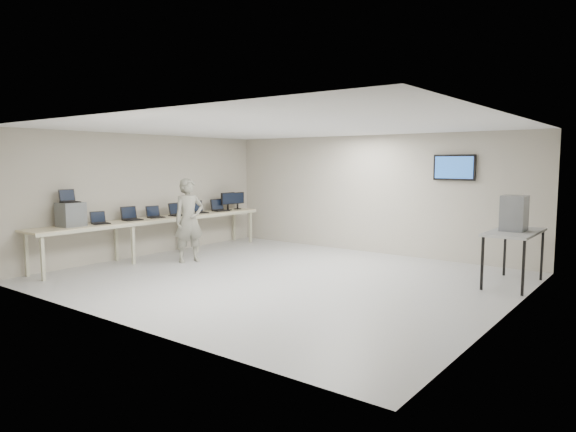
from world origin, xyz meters
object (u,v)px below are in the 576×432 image
Objects in this scene: equipment_box at (71,215)px; soldier at (189,220)px; workbench at (158,221)px; side_table at (514,235)px.

equipment_box is 2.36m from soldier.
equipment_box is at bearing 171.59° from soldier.
workbench is at bearing 110.04° from soldier.
side_table is at bearing -52.37° from soldier.
side_table is at bearing 27.56° from equipment_box.
equipment_box is 8.33m from side_table.
workbench is 7.47m from side_table.
equipment_box reaches higher than side_table.
side_table is (7.19, 2.03, 0.07)m from workbench.
side_table is (7.25, 4.10, -0.24)m from equipment_box.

